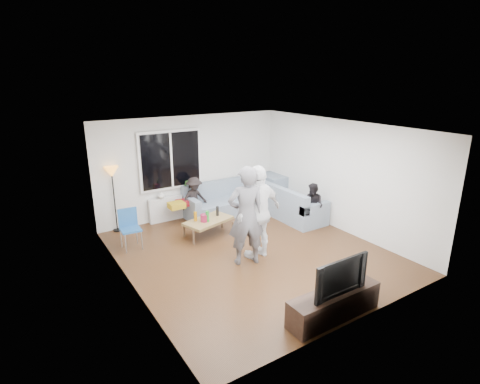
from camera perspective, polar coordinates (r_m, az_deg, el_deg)
floor at (r=8.00m, az=1.73°, el=-9.23°), size 5.00×5.50×0.04m
ceiling at (r=7.22m, az=1.92°, el=9.86°), size 5.00×5.50×0.04m
wall_back at (r=9.84m, az=-7.34°, el=3.91°), size 5.00×0.04×2.60m
wall_front at (r=5.60m, az=18.16°, el=-7.37°), size 5.00×0.04×2.60m
wall_left at (r=6.50m, az=-16.89°, el=-3.77°), size 0.04×5.50×2.60m
wall_right at (r=9.12m, az=15.03°, el=2.39°), size 0.04×5.50×2.60m
window_frame at (r=9.48m, az=-10.47°, el=4.81°), size 1.62×0.06×1.47m
window_glass at (r=9.44m, az=-10.37°, el=4.76°), size 1.50×0.02×1.35m
window_mullion at (r=9.43m, az=-10.35°, el=4.75°), size 0.05×0.03×1.35m
radiator at (r=9.78m, az=-9.98°, el=-2.34°), size 1.30×0.12×0.62m
potted_plant at (r=9.72m, az=-8.26°, el=0.77°), size 0.24×0.21×0.40m
vase at (r=9.51m, az=-11.88°, el=-0.47°), size 0.21×0.21×0.18m
sofa_back_section at (r=9.99m, az=-1.92°, el=-0.95°), size 2.30×0.85×0.85m
sofa_right_section at (r=9.84m, az=7.64°, el=-1.40°), size 2.00×0.85×0.85m
sofa_corner at (r=10.87m, az=5.46°, el=0.50°), size 0.85×0.85×0.85m
cushion_yellow at (r=9.33m, az=-9.60°, el=-1.99°), size 0.38×0.32×0.14m
cushion_red at (r=9.48m, az=-8.52°, el=-1.61°), size 0.39×0.34×0.13m
coffee_table at (r=8.71m, az=-4.78°, el=-5.42°), size 1.22×0.88×0.40m
pitcher at (r=8.50m, az=-5.44°, el=-3.94°), size 0.17×0.17×0.17m
side_chair at (r=8.31m, az=-16.24°, el=-5.51°), size 0.42×0.42×0.86m
floor_lamp at (r=9.23m, az=-18.49°, el=-1.11°), size 0.32×0.32×1.56m
player_left at (r=7.19m, az=0.94°, el=-3.64°), size 0.83×0.67×1.97m
player_right at (r=7.45m, az=2.88°, el=-3.11°), size 1.19×0.67×1.91m
spectator_right at (r=9.22m, az=11.00°, el=-2.06°), size 0.53×0.61×1.10m
spectator_back at (r=9.55m, az=-6.91°, el=-1.06°), size 0.78×0.52×1.13m
tv_console at (r=6.14m, az=14.04°, el=-16.18°), size 1.60×0.40×0.44m
television at (r=5.88m, az=14.41°, el=-12.01°), size 1.01×0.13×0.58m
bottle_e at (r=8.82m, az=-3.44°, el=-2.89°), size 0.07×0.07×0.23m
bottle_a at (r=8.55m, az=-6.76°, el=-3.70°), size 0.07×0.07×0.21m
bottle_b at (r=8.47m, az=-4.97°, el=-3.71°), size 0.08×0.08×0.25m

